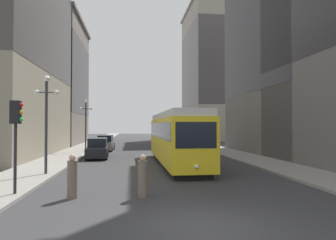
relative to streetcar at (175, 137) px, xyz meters
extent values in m
plane|color=#38383A|center=(-1.19, -13.58, -2.10)|extent=(200.00, 200.00, 0.00)
cube|color=gray|center=(-9.39, 26.42, -2.03)|extent=(3.48, 120.00, 0.15)
cube|color=gray|center=(7.01, 26.42, -2.03)|extent=(3.48, 120.00, 0.15)
cube|color=black|center=(0.00, 0.01, -1.93)|extent=(2.32, 12.65, 0.35)
cube|color=yellow|center=(0.00, 0.01, -0.20)|extent=(2.72, 13.75, 3.10)
cube|color=black|center=(0.00, 0.01, 0.50)|extent=(2.75, 13.20, 1.08)
cube|color=silver|center=(0.00, 0.01, 1.57)|extent=(2.51, 13.47, 0.44)
cube|color=black|center=(0.06, -6.83, 0.34)|extent=(2.21, 0.10, 1.40)
sphere|color=#F2EACC|center=(0.06, -6.90, -1.30)|extent=(0.24, 0.24, 0.24)
cube|color=black|center=(2.84, 18.50, -1.93)|extent=(2.46, 11.94, 0.35)
cube|color=silver|center=(2.84, 18.50, -0.20)|extent=(2.87, 12.99, 3.10)
cube|color=black|center=(2.84, 18.50, 0.34)|extent=(2.89, 12.47, 1.30)
cube|color=black|center=(3.00, 12.06, 0.11)|extent=(2.31, 0.14, 1.71)
cylinder|color=black|center=(-7.26, 11.87, -1.78)|extent=(0.20, 0.65, 0.64)
cylinder|color=black|center=(-7.16, 14.86, -1.78)|extent=(0.20, 0.65, 0.64)
cylinder|color=black|center=(-5.55, 11.81, -1.78)|extent=(0.20, 0.65, 0.64)
cylinder|color=black|center=(-5.45, 14.80, -1.78)|extent=(0.20, 0.65, 0.64)
cube|color=slate|center=(-6.35, 13.34, -1.50)|extent=(1.96, 4.88, 0.84)
cube|color=black|center=(-6.35, 13.46, -0.68)|extent=(1.67, 2.70, 0.80)
cylinder|color=black|center=(-7.14, 3.68, -1.78)|extent=(0.21, 0.65, 0.64)
cylinder|color=black|center=(-7.27, 6.51, -1.78)|extent=(0.21, 0.65, 0.64)
cylinder|color=black|center=(-5.43, 3.76, -1.78)|extent=(0.21, 0.65, 0.64)
cylinder|color=black|center=(-5.57, 6.60, -1.78)|extent=(0.21, 0.65, 0.64)
cube|color=black|center=(-6.35, 5.14, -1.50)|extent=(2.02, 4.65, 0.84)
cube|color=black|center=(-6.36, 5.25, -0.68)|extent=(1.70, 2.59, 0.80)
cylinder|color=black|center=(4.75, 9.84, -1.78)|extent=(0.22, 0.65, 0.64)
cylinder|color=black|center=(4.90, 7.15, -1.78)|extent=(0.22, 0.65, 0.64)
cylinder|color=black|center=(3.04, 9.75, -1.78)|extent=(0.22, 0.65, 0.64)
cylinder|color=black|center=(3.19, 7.05, -1.78)|extent=(0.22, 0.65, 0.64)
cube|color=black|center=(3.97, 8.45, -1.50)|extent=(2.04, 4.45, 0.84)
cube|color=black|center=(3.98, 8.34, -0.68)|extent=(1.72, 2.48, 0.80)
cylinder|color=#6B5B4C|center=(-2.85, -9.81, -1.35)|extent=(0.39, 0.39, 1.50)
sphere|color=tan|center=(-2.85, -9.81, -0.48)|extent=(0.27, 0.27, 0.27)
cylinder|color=#6B5B4C|center=(-5.68, -9.65, -1.34)|extent=(0.40, 0.40, 1.52)
sphere|color=tan|center=(-5.68, -9.65, -0.45)|extent=(0.27, 0.27, 0.27)
cylinder|color=#232328|center=(-8.05, -9.17, -0.04)|extent=(0.12, 0.12, 3.82)
cube|color=black|center=(-8.05, -9.17, 1.39)|extent=(0.36, 0.36, 0.95)
sphere|color=red|center=(-7.85, -9.17, 1.70)|extent=(0.18, 0.18, 0.18)
sphere|color=gold|center=(-7.85, -9.17, 1.39)|extent=(0.18, 0.18, 0.18)
sphere|color=green|center=(-7.85, -9.17, 1.09)|extent=(0.18, 0.18, 0.18)
cylinder|color=#333338|center=(-8.25, -4.10, 0.74)|extent=(0.16, 0.16, 5.38)
sphere|color=white|center=(-8.25, -4.10, 3.59)|extent=(0.36, 0.36, 0.36)
sphere|color=white|center=(-8.80, -4.10, 2.78)|extent=(0.31, 0.31, 0.31)
sphere|color=white|center=(-7.70, -4.10, 2.78)|extent=(0.31, 0.31, 0.31)
cube|color=#333338|center=(-8.25, -4.10, 2.78)|extent=(1.10, 0.06, 0.06)
cylinder|color=#333338|center=(-8.25, 10.76, 0.69)|extent=(0.16, 0.16, 5.28)
sphere|color=white|center=(-8.25, 10.76, 3.49)|extent=(0.36, 0.36, 0.36)
sphere|color=white|center=(-8.80, 10.76, 2.70)|extent=(0.31, 0.31, 0.31)
sphere|color=white|center=(-7.70, 10.76, 2.70)|extent=(0.31, 0.31, 0.31)
cube|color=#333338|center=(-8.25, 10.76, 2.70)|extent=(1.10, 0.06, 0.06)
cube|color=slate|center=(-16.15, 25.43, 7.35)|extent=(10.03, 15.10, 18.90)
cube|color=#3D3838|center=(-16.15, 25.43, 8.30)|extent=(10.07, 15.14, 11.34)
cube|color=#685F56|center=(-16.15, 25.43, 17.05)|extent=(10.63, 15.70, 0.50)
cube|color=#A89E8E|center=(13.76, 38.36, 11.68)|extent=(10.02, 17.30, 27.57)
cube|color=#544F4E|center=(13.76, 38.36, 13.06)|extent=(10.06, 17.34, 16.54)
cube|color=gray|center=(13.76, 38.36, 25.72)|extent=(10.62, 17.90, 0.50)
cube|color=slate|center=(15.61, 6.70, 10.66)|extent=(13.72, 15.80, 25.53)
cube|color=#383538|center=(15.61, 6.70, 11.94)|extent=(13.76, 15.84, 15.32)
camera|label=1|loc=(-3.32, -21.86, 0.84)|focal=31.19mm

